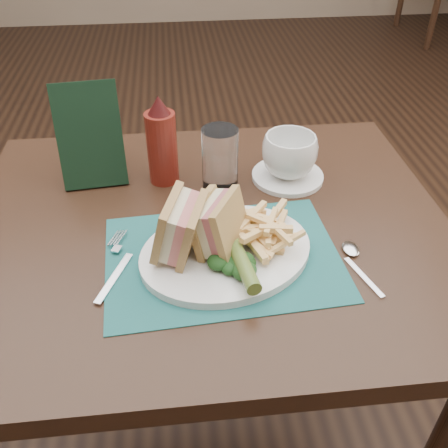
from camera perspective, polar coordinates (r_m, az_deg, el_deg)
name	(u,v)px	position (r m, az deg, el deg)	size (l,w,h in m)	color
floor	(201,304)	(1.81, -2.61, -9.16)	(7.00, 7.00, 0.00)	black
wall_back	(174,22)	(4.92, -5.74, 22.01)	(6.00, 6.00, 0.00)	tan
table_main	(212,351)	(1.20, -1.37, -14.28)	(0.90, 0.75, 0.75)	black
placemat	(223,257)	(0.85, -0.12, -3.85)	(0.40, 0.28, 0.00)	#1C5957
plate	(226,252)	(0.85, 0.22, -3.22)	(0.30, 0.24, 0.01)	white
sandwich_half_a	(167,225)	(0.82, -6.53, -0.10)	(0.06, 0.11, 0.10)	tan
sandwich_half_b	(207,220)	(0.83, -1.95, 0.41)	(0.06, 0.10, 0.09)	tan
kale_garnish	(236,265)	(0.80, 1.34, -4.65)	(0.11, 0.08, 0.03)	#123312
pickle_spear	(243,264)	(0.79, 2.18, -4.62)	(0.02, 0.02, 0.12)	#4F6928
fries_pile	(263,229)	(0.85, 4.49, -0.52)	(0.18, 0.20, 0.05)	#F8CB7C
fork	(115,264)	(0.85, -12.34, -4.44)	(0.03, 0.17, 0.01)	silver
spoon	(359,265)	(0.86, 15.18, -4.60)	(0.03, 0.15, 0.01)	silver
saucer	(287,176)	(1.06, 7.27, 5.44)	(0.15, 0.15, 0.01)	white
coffee_cup	(289,156)	(1.04, 7.48, 7.75)	(0.11, 0.11, 0.09)	white
drinking_glass	(220,160)	(1.00, -0.46, 7.38)	(0.07, 0.07, 0.13)	white
ketchup_bottle	(161,140)	(1.01, -7.16, 9.49)	(0.06, 0.06, 0.19)	maroon
check_presenter	(90,136)	(1.04, -15.10, 9.71)	(0.13, 0.01, 0.21)	black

